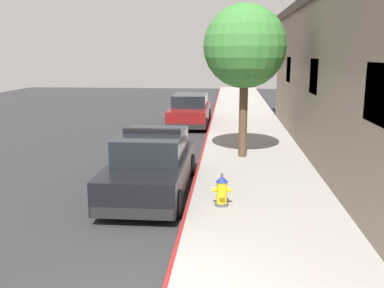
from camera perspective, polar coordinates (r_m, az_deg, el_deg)
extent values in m
cube|color=#2B2B2D|center=(16.20, -13.64, -1.56)|extent=(32.43, 60.00, 0.20)
cube|color=gray|center=(15.35, 8.09, -1.39)|extent=(3.50, 60.00, 0.16)
cube|color=maroon|center=(15.35, 1.40, -1.27)|extent=(0.08, 60.00, 0.16)
cube|color=black|center=(8.47, 23.39, 6.16)|extent=(0.06, 1.30, 1.10)
cube|color=black|center=(14.19, 15.93, 8.62)|extent=(0.06, 1.30, 1.10)
cube|color=black|center=(20.01, 12.75, 9.61)|extent=(0.06, 1.30, 1.10)
cube|color=black|center=(11.28, -5.34, -3.58)|extent=(1.84, 4.80, 0.76)
cube|color=black|center=(11.26, -5.28, -0.04)|extent=(1.64, 2.50, 0.60)
cube|color=black|center=(9.18, -7.91, -9.02)|extent=(1.76, 0.16, 0.24)
cube|color=black|center=(13.58, -3.59, -2.01)|extent=(1.76, 0.16, 0.24)
cylinder|color=black|center=(13.12, -7.72, -2.59)|extent=(0.22, 0.64, 0.64)
cylinder|color=black|center=(12.86, -0.21, -2.78)|extent=(0.22, 0.64, 0.64)
cylinder|color=black|center=(9.98, -11.96, -7.45)|extent=(0.22, 0.64, 0.64)
cylinder|color=black|center=(9.63, -2.03, -7.90)|extent=(0.22, 0.64, 0.64)
cube|color=black|center=(11.15, -5.36, 1.72)|extent=(1.48, 0.20, 0.12)
cube|color=red|center=(11.21, -7.12, 1.74)|extent=(0.44, 0.18, 0.11)
cube|color=#1E33E0|center=(11.09, -3.58, 1.70)|extent=(0.44, 0.18, 0.11)
cube|color=maroon|center=(21.84, -0.27, 4.02)|extent=(1.84, 4.80, 0.76)
cube|color=black|center=(21.91, -0.24, 5.84)|extent=(1.64, 2.50, 0.60)
cube|color=black|center=(19.58, -0.89, 2.33)|extent=(1.76, 0.16, 0.24)
cube|color=black|center=(24.18, 0.23, 4.17)|extent=(1.76, 0.16, 0.24)
cylinder|color=black|center=(23.64, -1.98, 3.98)|extent=(0.22, 0.64, 0.64)
cylinder|color=black|center=(23.50, 2.20, 3.93)|extent=(0.22, 0.64, 0.64)
cylinder|color=black|center=(20.31, -3.12, 2.66)|extent=(0.22, 0.64, 0.64)
cylinder|color=black|center=(20.14, 1.73, 2.60)|extent=(0.22, 0.64, 0.64)
cylinder|color=#4C4C51|center=(10.01, 3.95, -7.92)|extent=(0.32, 0.32, 0.06)
cylinder|color=yellow|center=(9.92, 3.97, -6.40)|extent=(0.24, 0.24, 0.50)
cone|color=navy|center=(9.83, 4.00, -4.63)|extent=(0.28, 0.28, 0.14)
cylinder|color=#4C4C51|center=(9.80, 4.01, -4.07)|extent=(0.05, 0.05, 0.06)
cylinder|color=yellow|center=(9.91, 2.99, -6.05)|extent=(0.10, 0.10, 0.10)
cylinder|color=yellow|center=(9.90, 4.97, -6.09)|extent=(0.10, 0.10, 0.10)
cylinder|color=yellow|center=(9.75, 3.96, -6.68)|extent=(0.13, 0.12, 0.13)
cylinder|color=brown|center=(14.46, 6.79, 3.60)|extent=(0.28, 0.28, 2.70)
sphere|color=#387A33|center=(14.32, 7.02, 12.73)|extent=(2.70, 2.70, 2.70)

